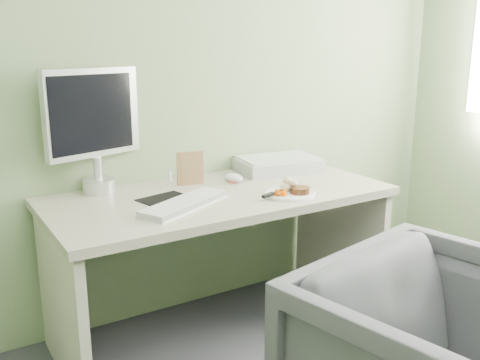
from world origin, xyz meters
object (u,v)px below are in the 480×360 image
scanner (278,165)px  monitor (93,124)px  plate (290,194)px  desk (220,229)px

scanner → monitor: (-0.97, 0.11, 0.29)m
plate → monitor: 0.96m
plate → scanner: (0.23, 0.42, 0.03)m
desk → plate: bearing=-40.3°
desk → monitor: (-0.48, 0.32, 0.51)m
scanner → monitor: size_ratio=0.75×
plate → desk: bearing=139.7°
desk → monitor: bearing=146.9°
desk → scanner: bearing=23.4°
plate → monitor: (-0.73, 0.53, 0.32)m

